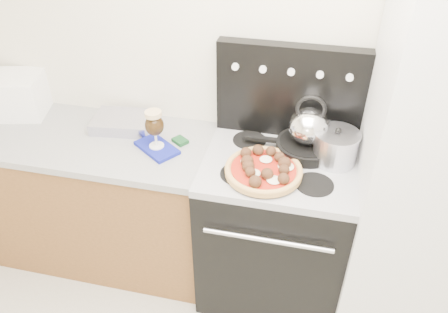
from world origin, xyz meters
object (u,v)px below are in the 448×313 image
(pizza_pan, at_px, (263,174))
(tea_kettle, at_px, (309,124))
(skillet, at_px, (306,147))
(pizza, at_px, (264,169))
(base_cabinet, at_px, (95,199))
(beer_glass, at_px, (155,129))
(stove_body, at_px, (273,229))
(toaster_oven, at_px, (11,95))
(oven_mitt, at_px, (157,148))
(stock_pot, at_px, (335,148))
(fridge, at_px, (430,179))

(pizza_pan, relative_size, tea_kettle, 1.52)
(tea_kettle, bearing_deg, skillet, 0.00)
(skillet, bearing_deg, pizza, -126.93)
(base_cabinet, distance_m, beer_glass, 0.75)
(stove_body, distance_m, toaster_oven, 1.71)
(skillet, bearing_deg, base_cabinet, -175.75)
(stove_body, relative_size, oven_mitt, 3.69)
(base_cabinet, xyz_separation_m, stock_pot, (1.36, 0.04, 0.57))
(stove_body, height_order, beer_glass, beer_glass)
(base_cabinet, height_order, stock_pot, stock_pot)
(skillet, bearing_deg, toaster_oven, 178.11)
(fridge, height_order, skillet, fridge)
(pizza_pan, distance_m, stock_pot, 0.38)
(toaster_oven, bearing_deg, base_cabinet, -30.98)
(pizza_pan, bearing_deg, beer_glass, 168.72)
(stove_body, height_order, pizza_pan, pizza_pan)
(stove_body, height_order, skillet, skillet)
(oven_mitt, height_order, tea_kettle, tea_kettle)
(tea_kettle, bearing_deg, fridge, -3.45)
(toaster_oven, height_order, beer_glass, toaster_oven)
(fridge, xyz_separation_m, skillet, (-0.58, 0.14, -0.00))
(base_cabinet, bearing_deg, skillet, 4.25)
(stove_body, relative_size, pizza, 2.38)
(base_cabinet, height_order, pizza_pan, pizza_pan)
(oven_mitt, xyz_separation_m, stock_pot, (0.91, 0.07, 0.09))
(stove_body, height_order, toaster_oven, toaster_oven)
(pizza_pan, bearing_deg, base_cabinet, 171.64)
(tea_kettle, relative_size, stock_pot, 1.04)
(tea_kettle, xyz_separation_m, stock_pot, (0.14, -0.05, -0.09))
(beer_glass, height_order, pizza_pan, beer_glass)
(stove_body, relative_size, beer_glass, 4.14)
(oven_mitt, distance_m, pizza, 0.59)
(pizza, bearing_deg, skillet, 53.07)
(toaster_oven, bearing_deg, tea_kettle, -16.31)
(toaster_oven, xyz_separation_m, oven_mitt, (0.96, -0.18, -0.11))
(pizza_pan, bearing_deg, oven_mitt, 168.72)
(base_cabinet, relative_size, pizza_pan, 4.30)
(base_cabinet, relative_size, oven_mitt, 6.07)
(beer_glass, relative_size, pizza, 0.58)
(base_cabinet, relative_size, skillet, 4.70)
(pizza, distance_m, skillet, 0.31)
(oven_mitt, bearing_deg, pizza, -11.28)
(fridge, relative_size, skillet, 6.16)
(fridge, bearing_deg, oven_mitt, 179.44)
(toaster_oven, height_order, pizza_pan, toaster_oven)
(pizza, xyz_separation_m, stock_pot, (0.32, 0.19, 0.04))
(toaster_oven, xyz_separation_m, tea_kettle, (1.72, -0.06, 0.07))
(fridge, height_order, pizza, fridge)
(base_cabinet, relative_size, stove_body, 1.65)
(toaster_oven, distance_m, tea_kettle, 1.72)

